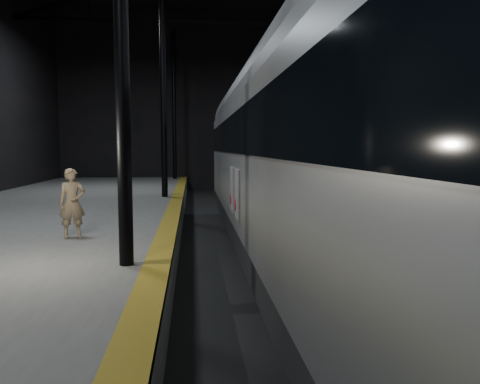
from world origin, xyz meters
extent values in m
plane|color=black|center=(0.00, 0.00, 0.00)|extent=(44.00, 44.00, 0.00)
cube|color=#535350|center=(-7.50, 0.00, 0.50)|extent=(9.00, 43.80, 1.00)
cube|color=#895D18|center=(-3.25, 0.00, 1.00)|extent=(0.50, 43.80, 0.01)
cube|color=#3F3328|center=(-0.72, 0.00, 0.17)|extent=(0.08, 43.00, 0.14)
cube|color=#3F3328|center=(0.72, 0.00, 0.17)|extent=(0.08, 43.00, 0.14)
cube|color=black|center=(0.00, 0.00, 0.06)|extent=(2.40, 42.00, 0.12)
cylinder|color=black|center=(-3.80, 8.00, 6.00)|extent=(0.26, 0.26, 10.00)
cylinder|color=black|center=(3.80, 8.00, 6.00)|extent=(0.26, 0.26, 10.00)
cylinder|color=black|center=(-3.80, 20.00, 6.00)|extent=(0.26, 0.26, 10.00)
cylinder|color=black|center=(3.80, 20.00, 6.00)|extent=(0.26, 0.26, 10.00)
cube|color=black|center=(0.00, 14.00, 10.00)|extent=(23.60, 0.15, 0.18)
cube|color=#ADB0B5|center=(0.00, -1.01, 2.73)|extent=(3.11, 21.44, 3.22)
cube|color=black|center=(0.00, -1.01, 0.72)|extent=(2.84, 21.01, 0.91)
cube|color=black|center=(0.00, -1.01, 3.48)|extent=(3.17, 21.12, 0.96)
cylinder|color=slate|center=(0.00, -1.01, 4.34)|extent=(3.05, 21.22, 3.05)
cube|color=black|center=(0.00, 6.50, 0.32)|extent=(1.93, 2.36, 0.38)
cube|color=silver|center=(-1.58, -2.08, 2.09)|extent=(0.04, 0.80, 1.13)
cube|color=silver|center=(-1.58, -0.79, 2.09)|extent=(0.04, 0.80, 1.13)
cylinder|color=maroon|center=(-1.60, -1.89, 1.82)|extent=(0.03, 0.28, 0.28)
cylinder|color=maroon|center=(-1.60, -0.60, 1.82)|extent=(0.03, 0.28, 0.28)
imported|color=#9D8460|center=(-5.44, -1.20, 1.83)|extent=(0.70, 0.57, 1.65)
camera|label=1|loc=(-2.58, -12.57, 3.14)|focal=35.00mm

